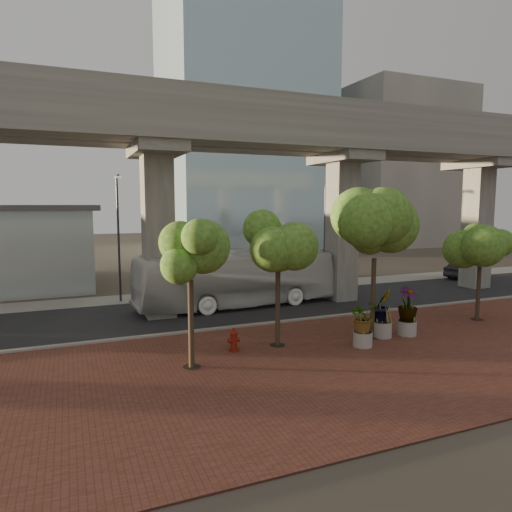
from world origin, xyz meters
name	(u,v)px	position (x,y,z in m)	size (l,w,h in m)	color
ground	(271,315)	(0.00, 0.00, 0.00)	(160.00, 160.00, 0.00)	#3B342B
brick_plaza	(350,357)	(0.00, -8.00, 0.03)	(70.00, 13.00, 0.06)	brown
asphalt_road	(258,307)	(0.00, 2.00, 0.02)	(90.00, 8.00, 0.04)	black
curb_strip	(286,322)	(0.00, -2.00, 0.08)	(70.00, 0.25, 0.16)	gray
far_sidewalk	(229,291)	(0.00, 7.50, 0.03)	(90.00, 3.00, 0.06)	gray
transit_viaduct	(258,189)	(0.00, 2.00, 7.29)	(72.00, 5.60, 12.40)	#9A988C
midrise_block	(396,169)	(38.00, 36.00, 12.00)	(18.00, 16.00, 24.00)	#9F9B8F
transit_bus	(237,279)	(-1.07, 2.67, 1.77)	(2.98, 12.68, 3.53)	white
parked_car	(466,270)	(20.85, 5.42, 0.71)	(1.50, 4.32, 1.42)	black
fire_hydrant	(234,340)	(-4.24, -5.50, 0.54)	(0.50, 0.45, 1.00)	maroon
planter_front	(363,319)	(1.28, -7.09, 1.32)	(1.88, 1.88, 2.07)	#9F998F
planter_right	(408,306)	(4.32, -6.42, 1.48)	(2.19, 2.19, 2.34)	gray
planter_left	(382,308)	(3.00, -6.19, 1.48)	(2.12, 2.12, 2.33)	gray
street_tree_far_west	(190,256)	(-6.41, -6.71, 4.40)	(3.18, 3.18, 5.81)	#453427
street_tree_near_west	(278,237)	(-2.15, -5.50, 4.92)	(3.35, 3.35, 6.41)	#453427
street_tree_near_east	(375,234)	(2.50, -6.12, 4.99)	(3.96, 3.96, 6.76)	#453427
street_tree_far_east	(481,249)	(9.93, -5.50, 3.96)	(3.34, 3.34, 5.44)	#453427
streetlamp_west	(118,229)	(-7.64, 6.80, 4.76)	(0.40, 1.18, 8.15)	#2E2E33
streetlamp_east	(325,228)	(8.00, 7.39, 4.53)	(0.38, 1.12, 7.75)	#2E2D32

